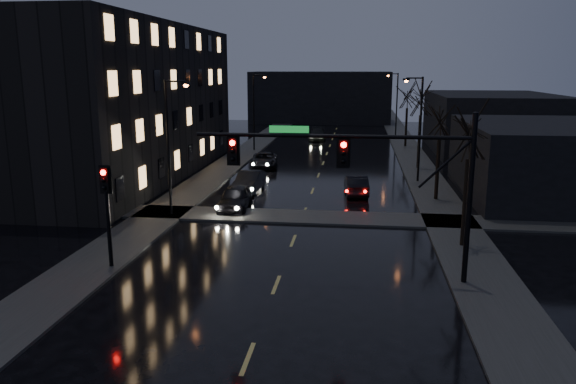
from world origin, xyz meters
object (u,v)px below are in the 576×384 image
(oncoming_car_b, at_px, (249,181))
(oncoming_car_c, at_px, (264,160))
(oncoming_car_d, at_px, (317,134))
(lead_car, at_px, (356,185))
(oncoming_car_a, at_px, (235,198))

(oncoming_car_b, height_order, oncoming_car_c, oncoming_car_b)
(oncoming_car_b, distance_m, oncoming_car_d, 29.80)
(oncoming_car_b, bearing_deg, lead_car, 3.28)
(oncoming_car_a, relative_size, oncoming_car_b, 0.99)
(oncoming_car_a, height_order, oncoming_car_d, oncoming_car_a)
(oncoming_car_a, bearing_deg, oncoming_car_c, 89.63)
(oncoming_car_a, height_order, oncoming_car_c, oncoming_car_a)
(oncoming_car_b, bearing_deg, oncoming_car_c, 96.68)
(oncoming_car_b, relative_size, oncoming_car_c, 0.92)
(oncoming_car_c, bearing_deg, oncoming_car_a, -94.25)
(oncoming_car_a, xyz_separation_m, lead_car, (7.47, 5.21, -0.05))
(oncoming_car_a, distance_m, oncoming_car_b, 5.23)
(oncoming_car_c, bearing_deg, oncoming_car_d, 74.04)
(oncoming_car_b, distance_m, lead_car, 7.57)
(oncoming_car_d, bearing_deg, oncoming_car_c, -100.60)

